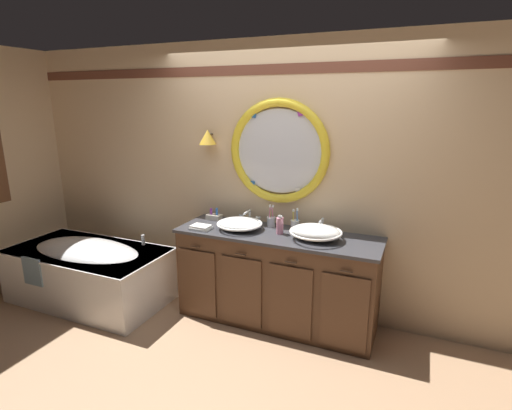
{
  "coord_description": "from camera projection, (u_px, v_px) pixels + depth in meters",
  "views": [
    {
      "loc": [
        1.19,
        -2.93,
        2.05
      ],
      "look_at": [
        -0.17,
        0.25,
        1.13
      ],
      "focal_mm": 27.74,
      "sensor_mm": 36.0,
      "label": 1
    }
  ],
  "objects": [
    {
      "name": "vanity_counter",
      "position": [
        276.0,
        278.0,
        3.7
      ],
      "size": [
        1.87,
        0.6,
        0.88
      ],
      "color": "brown",
      "rests_on": "ground_plane"
    },
    {
      "name": "toothbrush_holder_right",
      "position": [
        295.0,
        224.0,
        3.7
      ],
      "size": [
        0.09,
        0.09,
        0.21
      ],
      "color": "white",
      "rests_on": "vanity_counter"
    },
    {
      "name": "folded_hand_towel",
      "position": [
        201.0,
        227.0,
        3.7
      ],
      "size": [
        0.19,
        0.14,
        0.04
      ],
      "color": "white",
      "rests_on": "vanity_counter"
    },
    {
      "name": "faucet_set_right",
      "position": [
        322.0,
        226.0,
        3.61
      ],
      "size": [
        0.2,
        0.13,
        0.13
      ],
      "color": "silver",
      "rests_on": "vanity_counter"
    },
    {
      "name": "bathtub",
      "position": [
        89.0,
        269.0,
        4.12
      ],
      "size": [
        1.65,
        0.85,
        0.67
      ],
      "color": "white",
      "rests_on": "ground_plane"
    },
    {
      "name": "faucet_set_left",
      "position": [
        249.0,
        217.0,
        3.88
      ],
      "size": [
        0.23,
        0.15,
        0.14
      ],
      "color": "silver",
      "rests_on": "vanity_counter"
    },
    {
      "name": "toiletry_basket",
      "position": [
        214.0,
        216.0,
        4.0
      ],
      "size": [
        0.15,
        0.09,
        0.12
      ],
      "color": "beige",
      "rests_on": "vanity_counter"
    },
    {
      "name": "sink_basin_right",
      "position": [
        316.0,
        232.0,
        3.41
      ],
      "size": [
        0.46,
        0.46,
        0.14
      ],
      "color": "white",
      "rests_on": "vanity_counter"
    },
    {
      "name": "sink_basin_left",
      "position": [
        240.0,
        224.0,
        3.69
      ],
      "size": [
        0.43,
        0.43,
        0.1
      ],
      "color": "white",
      "rests_on": "vanity_counter"
    },
    {
      "name": "back_wall_assembly",
      "position": [
        286.0,
        179.0,
        3.77
      ],
      "size": [
        6.4,
        0.26,
        2.6
      ],
      "color": "#D6B78E",
      "rests_on": "ground_plane"
    },
    {
      "name": "soap_dispenser",
      "position": [
        280.0,
        225.0,
        3.56
      ],
      "size": [
        0.07,
        0.07,
        0.18
      ],
      "color": "pink",
      "rests_on": "vanity_counter"
    },
    {
      "name": "toothbrush_holder_left",
      "position": [
        271.0,
        221.0,
        3.77
      ],
      "size": [
        0.09,
        0.09,
        0.22
      ],
      "color": "silver",
      "rests_on": "vanity_counter"
    },
    {
      "name": "ground_plane",
      "position": [
        263.0,
        334.0,
        3.58
      ],
      "size": [
        14.0,
        14.0,
        0.0
      ],
      "primitive_type": "plane",
      "color": "tan"
    }
  ]
}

